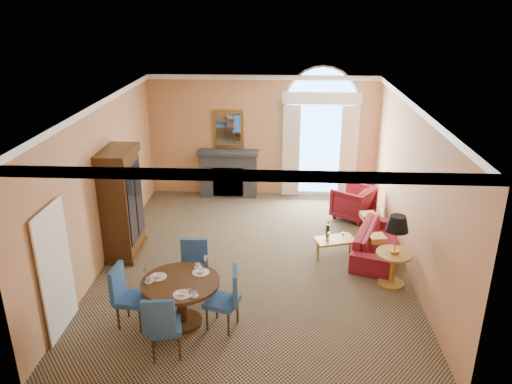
# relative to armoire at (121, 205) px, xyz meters

# --- Properties ---
(ground) EXTENTS (7.50, 7.50, 0.00)m
(ground) POSITION_rel_armoire_xyz_m (2.72, -0.18, -1.09)
(ground) COLOR #14143F
(ground) RESTS_ON ground
(room_envelope) EXTENTS (6.04, 7.52, 3.45)m
(room_envelope) POSITION_rel_armoire_xyz_m (2.69, 0.48, 1.42)
(room_envelope) COLOR tan
(room_envelope) RESTS_ON ground
(armoire) EXTENTS (0.65, 1.15, 2.26)m
(armoire) POSITION_rel_armoire_xyz_m (0.00, 0.00, 0.00)
(armoire) COLOR #321D0B
(armoire) RESTS_ON ground
(dining_table) EXTENTS (1.26, 1.26, 0.99)m
(dining_table) POSITION_rel_armoire_xyz_m (1.66, -2.36, -0.51)
(dining_table) COLOR #321D0B
(dining_table) RESTS_ON ground
(dining_chair_north) EXTENTS (0.60, 0.60, 1.07)m
(dining_chair_north) POSITION_rel_armoire_xyz_m (1.72, -1.52, -0.48)
(dining_chair_north) COLOR #224C88
(dining_chair_north) RESTS_ON ground
(dining_chair_south) EXTENTS (0.58, 0.58, 1.07)m
(dining_chair_south) POSITION_rel_armoire_xyz_m (1.55, -3.22, -0.48)
(dining_chair_south) COLOR #224C88
(dining_chair_south) RESTS_ON ground
(dining_chair_east) EXTENTS (0.59, 0.59, 1.07)m
(dining_chair_east) POSITION_rel_armoire_xyz_m (2.43, -2.43, -0.48)
(dining_chair_east) COLOR #224C88
(dining_chair_east) RESTS_ON ground
(dining_chair_west) EXTENTS (0.54, 0.53, 1.07)m
(dining_chair_west) POSITION_rel_armoire_xyz_m (0.77, -2.43, -0.48)
(dining_chair_west) COLOR #224C88
(dining_chair_west) RESTS_ON ground
(sofa) EXTENTS (1.43, 2.18, 0.59)m
(sofa) POSITION_rel_armoire_xyz_m (5.27, 0.19, -0.79)
(sofa) COLOR maroon
(sofa) RESTS_ON ground
(armchair) EXTENTS (1.20, 1.19, 0.79)m
(armchair) POSITION_rel_armoire_xyz_m (4.97, 2.07, -0.69)
(armchair) COLOR maroon
(armchair) RESTS_ON ground
(coffee_table) EXTENTS (0.90, 0.66, 0.76)m
(coffee_table) POSITION_rel_armoire_xyz_m (4.34, 0.06, -0.70)
(coffee_table) COLOR #AE8134
(coffee_table) RESTS_ON ground
(side_table) EXTENTS (0.66, 0.66, 1.36)m
(side_table) POSITION_rel_armoire_xyz_m (5.32, -0.95, -0.21)
(side_table) COLOR #AE8134
(side_table) RESTS_ON ground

